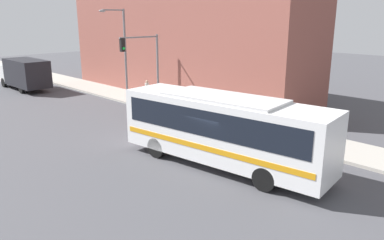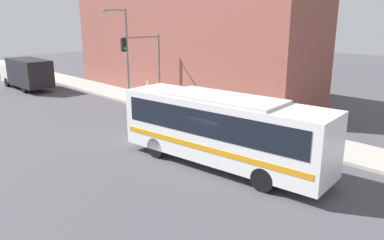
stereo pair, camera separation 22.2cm
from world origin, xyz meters
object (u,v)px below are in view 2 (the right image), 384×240
(fire_hydrant, at_px, (228,120))
(pedestrian_near_corner, at_px, (149,91))
(delivery_truck, at_px, (26,73))
(street_lamp, at_px, (124,47))
(traffic_light_pole, at_px, (147,59))
(city_bus, at_px, (222,126))

(fire_hydrant, height_order, pedestrian_near_corner, pedestrian_near_corner)
(delivery_truck, relative_size, street_lamp, 1.06)
(fire_hydrant, relative_size, pedestrian_near_corner, 0.43)
(delivery_truck, distance_m, traffic_light_pole, 15.72)
(city_bus, height_order, pedestrian_near_corner, city_bus)
(street_lamp, distance_m, pedestrian_near_corner, 4.01)
(delivery_truck, height_order, traffic_light_pole, traffic_light_pole)
(fire_hydrant, bearing_deg, street_lamp, 90.16)
(city_bus, distance_m, fire_hydrant, 6.38)
(city_bus, relative_size, fire_hydrant, 14.08)
(traffic_light_pole, bearing_deg, street_lamp, 77.39)
(city_bus, relative_size, pedestrian_near_corner, 5.99)
(delivery_truck, bearing_deg, pedestrian_near_corner, -71.02)
(city_bus, height_order, fire_hydrant, city_bus)
(city_bus, height_order, traffic_light_pole, traffic_light_pole)
(city_bus, distance_m, delivery_truck, 26.04)
(fire_hydrant, relative_size, traffic_light_pole, 0.14)
(traffic_light_pole, relative_size, pedestrian_near_corner, 3.10)
(fire_hydrant, distance_m, traffic_light_pole, 7.72)
(pedestrian_near_corner, bearing_deg, street_lamp, 110.23)
(city_bus, relative_size, delivery_truck, 1.36)
(street_lamp, bearing_deg, traffic_light_pole, -102.61)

